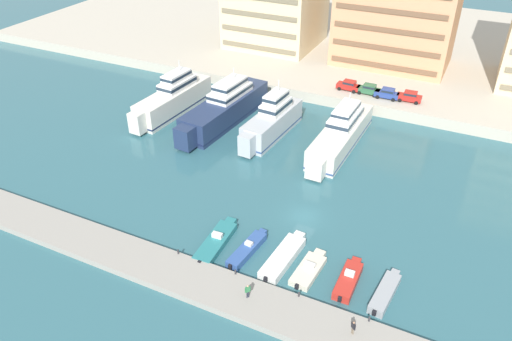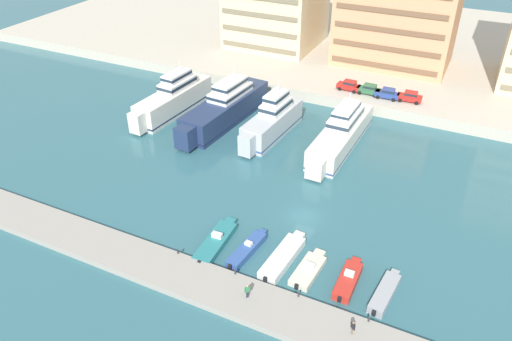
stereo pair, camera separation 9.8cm
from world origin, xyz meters
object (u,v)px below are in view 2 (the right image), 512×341
object	(u,v)px
motorboat_white_mid_left	(283,257)
pedestrian_near_edge	(353,327)
yacht_ivory_center_left	(341,133)
motorboat_grey_center_right	(385,293)
yacht_ivory_far_left	(173,99)
yacht_navy_left	(225,108)
yacht_silver_mid_left	(272,121)
motorboat_blue_left	(247,249)
pedestrian_mid_deck	(247,290)
motorboat_cream_center_left	(309,270)
car_red_far_left	(349,85)
motorboat_red_center	(348,280)
car_red_center_left	(410,96)
car_blue_mid_left	(387,93)
car_green_left	(369,89)
motorboat_teal_far_left	(216,241)

from	to	relation	value
motorboat_white_mid_left	pedestrian_near_edge	bearing A→B (deg)	-35.06
yacht_ivory_center_left	motorboat_grey_center_right	world-z (taller)	yacht_ivory_center_left
yacht_ivory_far_left	motorboat_grey_center_right	xyz separation A→B (m)	(42.79, -26.04, -2.00)
yacht_navy_left	yacht_silver_mid_left	xyz separation A→B (m)	(8.88, -0.96, 0.01)
motorboat_blue_left	pedestrian_mid_deck	size ratio (longest dim) A/B	4.39
yacht_ivory_center_left	motorboat_cream_center_left	size ratio (longest dim) A/B	3.35
motorboat_white_mid_left	yacht_ivory_far_left	bearing A→B (deg)	140.76
car_red_far_left	pedestrian_mid_deck	world-z (taller)	car_red_far_left
yacht_navy_left	yacht_ivory_center_left	world-z (taller)	yacht_navy_left
yacht_ivory_far_left	yacht_silver_mid_left	size ratio (longest dim) A/B	1.18
motorboat_red_center	motorboat_grey_center_right	xyz separation A→B (m)	(3.89, -0.14, -0.00)
yacht_ivory_far_left	car_red_center_left	world-z (taller)	yacht_ivory_far_left
yacht_ivory_far_left	motorboat_red_center	xyz separation A→B (m)	(38.90, -25.90, -2.00)
motorboat_grey_center_right	car_blue_mid_left	bearing A→B (deg)	103.52
motorboat_white_mid_left	pedestrian_near_edge	world-z (taller)	pedestrian_near_edge
car_green_left	pedestrian_mid_deck	xyz separation A→B (m)	(1.50, -50.29, -1.19)
motorboat_teal_far_left	motorboat_white_mid_left	xyz separation A→B (m)	(8.00, 0.89, 0.08)
motorboat_red_center	motorboat_blue_left	bearing A→B (deg)	-178.38
car_red_center_left	pedestrian_mid_deck	world-z (taller)	car_red_center_left
yacht_ivory_far_left	pedestrian_near_edge	distance (m)	52.59
motorboat_teal_far_left	car_green_left	size ratio (longest dim) A/B	2.06
motorboat_white_mid_left	car_red_center_left	distance (m)	43.54
yacht_ivory_far_left	yacht_ivory_center_left	world-z (taller)	yacht_ivory_far_left
motorboat_blue_left	car_red_center_left	bearing A→B (deg)	78.52
motorboat_blue_left	pedestrian_mid_deck	xyz separation A→B (m)	(3.35, -6.59, 1.28)
motorboat_teal_far_left	motorboat_blue_left	distance (m)	3.84
motorboat_cream_center_left	motorboat_grey_center_right	distance (m)	8.19
car_green_left	car_red_center_left	size ratio (longest dim) A/B	0.99
yacht_silver_mid_left	car_red_far_left	bearing A→B (deg)	68.46
yacht_ivory_center_left	pedestrian_mid_deck	distance (m)	34.28
car_blue_mid_left	motorboat_blue_left	bearing A→B (deg)	-96.78
yacht_ivory_far_left	motorboat_cream_center_left	bearing A→B (deg)	-37.07
car_blue_mid_left	yacht_navy_left	bearing A→B (deg)	-144.42
car_green_left	pedestrian_mid_deck	distance (m)	50.33
motorboat_white_mid_left	motorboat_cream_center_left	world-z (taller)	motorboat_cream_center_left
yacht_ivory_far_left	motorboat_cream_center_left	xyz separation A→B (m)	(34.60, -26.14, -2.15)
motorboat_red_center	car_red_center_left	distance (m)	43.60
car_green_left	pedestrian_mid_deck	bearing A→B (deg)	-88.29
car_red_far_left	car_blue_mid_left	bearing A→B (deg)	-3.53
pedestrian_mid_deck	car_red_center_left	bearing A→B (deg)	83.73
motorboat_teal_far_left	motorboat_blue_left	size ratio (longest dim) A/B	1.17
car_red_center_left	motorboat_cream_center_left	bearing A→B (deg)	-92.03
car_green_left	yacht_silver_mid_left	bearing A→B (deg)	-121.13
yacht_ivory_center_left	motorboat_white_mid_left	xyz separation A→B (m)	(2.19, -27.11, -1.67)
yacht_ivory_center_left	motorboat_red_center	size ratio (longest dim) A/B	3.33
car_green_left	pedestrian_near_edge	bearing A→B (deg)	-76.34
yacht_silver_mid_left	motorboat_grey_center_right	world-z (taller)	yacht_silver_mid_left
pedestrian_mid_deck	motorboat_white_mid_left	bearing A→B (deg)	83.48
car_blue_mid_left	pedestrian_near_edge	size ratio (longest dim) A/B	2.56
motorboat_grey_center_right	motorboat_blue_left	bearing A→B (deg)	-179.30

